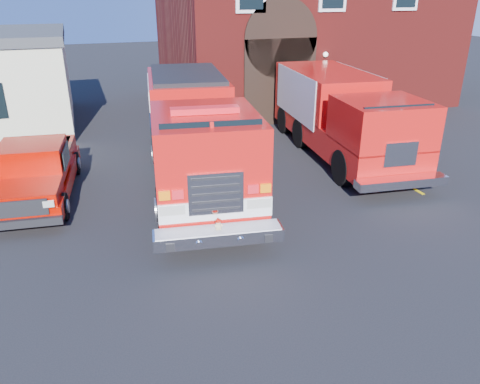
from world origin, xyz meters
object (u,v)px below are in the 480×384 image
object	(u,v)px
fire_engine	(195,132)
secondary_truck	(341,112)
pickup_truck	(37,171)
fire_station	(302,24)

from	to	relation	value
fire_engine	secondary_truck	distance (m)	6.17
fire_engine	secondary_truck	size ratio (longest dim) A/B	1.15
pickup_truck	fire_engine	bearing A→B (deg)	-1.45
fire_engine	pickup_truck	size ratio (longest dim) A/B	1.88
fire_station	pickup_truck	world-z (taller)	fire_station
fire_station	fire_engine	world-z (taller)	fire_station
fire_engine	pickup_truck	bearing A→B (deg)	178.55
fire_station	pickup_truck	bearing A→B (deg)	-142.95
pickup_truck	secondary_truck	world-z (taller)	secondary_truck
fire_engine	secondary_truck	world-z (taller)	fire_engine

